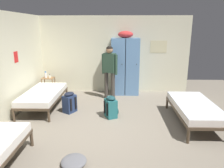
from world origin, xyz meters
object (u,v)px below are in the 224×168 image
(locker_bank, at_px, (125,65))
(bed_right, at_px, (195,108))
(lotion_bottle, at_px, (50,76))
(person_traveler, at_px, (110,68))
(water_bottle, at_px, (46,75))
(backpack_teal, at_px, (111,107))
(clothes_pile_grey, at_px, (74,161))
(shelf_unit, at_px, (49,84))
(backpack_navy, at_px, (69,103))
(bed_left_rear, at_px, (43,95))

(locker_bank, height_order, bed_right, locker_bank)
(bed_right, distance_m, lotion_bottle, 4.53)
(person_traveler, height_order, water_bottle, person_traveler)
(locker_bank, relative_size, bed_right, 1.09)
(bed_right, height_order, backpack_teal, backpack_teal)
(bed_right, height_order, clothes_pile_grey, bed_right)
(locker_bank, bearing_deg, bed_right, -55.70)
(shelf_unit, xyz_separation_m, water_bottle, (-0.08, 0.02, 0.32))
(shelf_unit, xyz_separation_m, backpack_teal, (2.14, -1.82, -0.09))
(person_traveler, xyz_separation_m, backpack_navy, (-1.02, -1.10, -0.73))
(water_bottle, height_order, clothes_pile_grey, water_bottle)
(person_traveler, xyz_separation_m, backpack_teal, (0.09, -1.40, -0.73))
(locker_bank, distance_m, backpack_navy, 2.37)
(bed_left_rear, distance_m, backpack_teal, 1.98)
(shelf_unit, relative_size, bed_right, 0.30)
(shelf_unit, xyz_separation_m, bed_right, (4.09, -2.11, 0.04))
(shelf_unit, relative_size, water_bottle, 2.72)
(lotion_bottle, bearing_deg, clothes_pile_grey, -67.86)
(bed_left_rear, height_order, water_bottle, water_bottle)
(clothes_pile_grey, bearing_deg, person_traveler, 82.03)
(locker_bank, relative_size, lotion_bottle, 16.33)
(locker_bank, relative_size, shelf_unit, 3.63)
(locker_bank, bearing_deg, backpack_navy, -132.12)
(shelf_unit, bearing_deg, clothes_pile_grey, -67.16)
(bed_left_rear, xyz_separation_m, person_traveler, (1.80, 0.82, 0.61))
(water_bottle, height_order, backpack_navy, water_bottle)
(bed_left_rear, distance_m, backpack_navy, 0.83)
(bed_right, bearing_deg, water_bottle, 152.88)
(person_traveler, bearing_deg, lotion_bottle, 169.28)
(bed_left_rear, bearing_deg, backpack_teal, -17.06)
(shelf_unit, relative_size, backpack_navy, 1.04)
(locker_bank, relative_size, backpack_teal, 3.76)
(water_bottle, bearing_deg, bed_right, -27.12)
(backpack_navy, bearing_deg, shelf_unit, 124.02)
(water_bottle, xyz_separation_m, clothes_pile_grey, (1.66, -3.77, -0.61))
(shelf_unit, bearing_deg, bed_left_rear, -78.58)
(lotion_bottle, bearing_deg, backpack_navy, -57.15)
(shelf_unit, relative_size, clothes_pile_grey, 1.23)
(backpack_teal, bearing_deg, bed_right, -8.70)
(water_bottle, bearing_deg, shelf_unit, -14.04)
(locker_bank, relative_size, water_bottle, 9.89)
(bed_left_rear, bearing_deg, shelf_unit, 101.42)
(person_traveler, relative_size, lotion_bottle, 12.92)
(lotion_bottle, distance_m, backpack_navy, 1.80)
(bed_right, bearing_deg, bed_left_rear, 167.12)
(backpack_navy, bearing_deg, bed_right, -11.05)
(water_bottle, bearing_deg, locker_bank, 3.01)
(shelf_unit, distance_m, bed_left_rear, 1.26)
(clothes_pile_grey, bearing_deg, lotion_bottle, 112.14)
(person_traveler, bearing_deg, clothes_pile_grey, -97.97)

